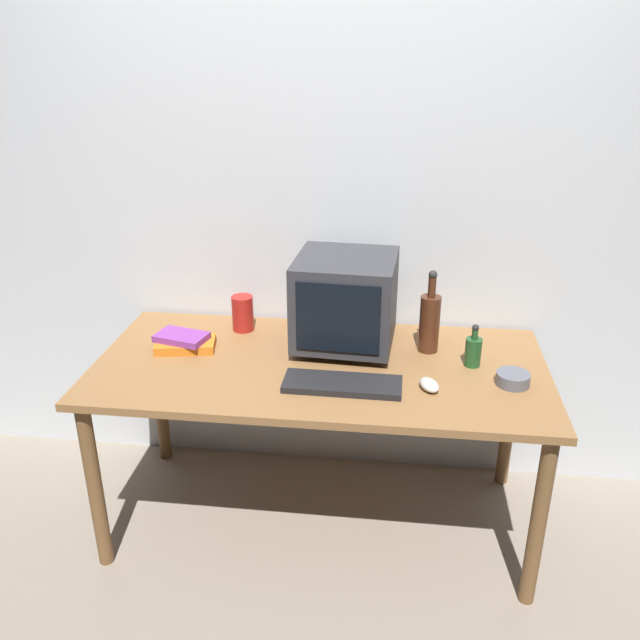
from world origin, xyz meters
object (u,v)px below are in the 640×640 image
(bottle_tall, at_px, (430,321))
(bottle_short, at_px, (473,350))
(book_stack, at_px, (184,342))
(keyboard, at_px, (342,384))
(computer_mouse, at_px, (429,385))
(cd_spindle, at_px, (513,379))
(crt_monitor, at_px, (345,301))
(metal_canister, at_px, (243,313))

(bottle_tall, distance_m, bottle_short, 0.21)
(bottle_tall, distance_m, book_stack, 0.97)
(keyboard, relative_size, computer_mouse, 4.20)
(keyboard, xyz_separation_m, cd_spindle, (0.60, 0.09, 0.01))
(keyboard, xyz_separation_m, computer_mouse, (0.30, 0.02, 0.01))
(computer_mouse, relative_size, cd_spindle, 0.83)
(keyboard, bearing_deg, book_stack, 160.90)
(keyboard, distance_m, book_stack, 0.69)
(keyboard, xyz_separation_m, book_stack, (-0.65, 0.24, 0.02))
(crt_monitor, relative_size, book_stack, 1.62)
(computer_mouse, height_order, cd_spindle, cd_spindle)
(computer_mouse, distance_m, metal_canister, 0.88)
(metal_canister, bearing_deg, keyboard, -43.90)
(book_stack, bearing_deg, crt_monitor, 9.36)
(computer_mouse, distance_m, book_stack, 0.98)
(crt_monitor, xyz_separation_m, bottle_tall, (0.33, -0.00, -0.07))
(metal_canister, bearing_deg, bottle_tall, -7.85)
(crt_monitor, distance_m, bottle_tall, 0.34)
(book_stack, bearing_deg, computer_mouse, -12.65)
(crt_monitor, height_order, bottle_tall, crt_monitor)
(bottle_short, distance_m, cd_spindle, 0.19)
(metal_canister, bearing_deg, crt_monitor, -13.26)
(bottle_tall, height_order, book_stack, bottle_tall)
(bottle_short, relative_size, metal_canister, 1.12)
(bottle_short, relative_size, book_stack, 0.67)
(book_stack, distance_m, metal_canister, 0.29)
(keyboard, relative_size, metal_canister, 2.80)
(crt_monitor, height_order, cd_spindle, crt_monitor)
(crt_monitor, bearing_deg, keyboard, -86.40)
(crt_monitor, bearing_deg, cd_spindle, -21.60)
(computer_mouse, relative_size, bottle_tall, 0.30)
(bottle_tall, height_order, bottle_short, bottle_tall)
(book_stack, distance_m, cd_spindle, 1.26)
(keyboard, xyz_separation_m, metal_canister, (-0.46, 0.44, 0.06))
(book_stack, bearing_deg, keyboard, -19.88)
(bottle_short, bearing_deg, metal_canister, 166.95)
(bottle_short, xyz_separation_m, book_stack, (-1.12, 0.01, -0.03))
(keyboard, relative_size, bottle_tall, 1.26)
(book_stack, xyz_separation_m, metal_canister, (0.19, 0.21, 0.05))
(crt_monitor, relative_size, bottle_tall, 1.22)
(computer_mouse, xyz_separation_m, bottle_tall, (0.00, 0.32, 0.11))
(book_stack, bearing_deg, bottle_tall, 6.02)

